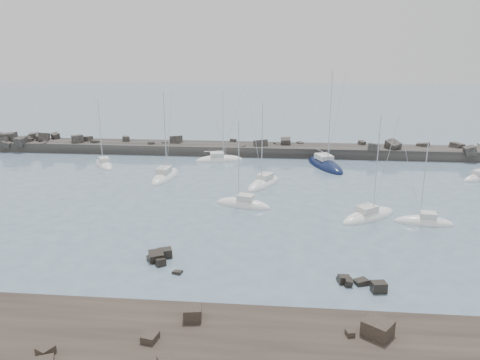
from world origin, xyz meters
name	(u,v)px	position (x,y,z in m)	size (l,w,h in m)	color
ground	(220,230)	(0.00, 0.00, 0.00)	(400.00, 400.00, 0.00)	slate
rock_shelf	(182,353)	(0.40, -22.01, 0.03)	(140.00, 12.00, 1.85)	black
rock_cluster_near	(159,258)	(-4.85, -8.16, 0.19)	(4.24, 4.58, 1.60)	black
rock_cluster_far	(360,284)	(14.01, -11.53, 0.16)	(4.14, 2.81, 1.36)	black
breakwater	(205,151)	(-7.96, 37.99, 0.31)	(115.00, 7.41, 5.39)	#2C2927
sailboat_1	(104,165)	(-23.85, 26.77, 0.13)	(6.29, 7.74, 12.23)	white
sailboat_3	(165,177)	(-11.37, 20.18, 0.15)	(3.97, 9.32, 14.37)	white
sailboat_4	(219,160)	(-4.39, 32.00, 0.13)	(8.96, 4.58, 13.46)	white
sailboat_5	(243,205)	(1.96, 8.35, 0.14)	(7.85, 4.32, 11.99)	white
sailboat_6	(264,184)	(4.23, 17.90, 0.14)	(6.13, 8.69, 13.36)	white
sailboat_7	(369,217)	(17.54, 5.47, 0.14)	(8.30, 7.43, 13.48)	white
sailboat_8	(325,166)	(14.20, 29.62, 0.15)	(7.39, 11.73, 17.66)	#0E183A
sailboat_9	(424,223)	(23.73, 4.13, 0.13)	(6.88, 2.87, 10.69)	white
sailboat_11	(480,178)	(37.68, 24.03, 0.14)	(7.02, 5.31, 11.06)	white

